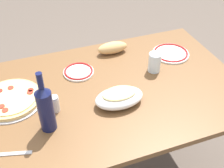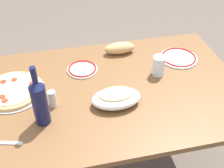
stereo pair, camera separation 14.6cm
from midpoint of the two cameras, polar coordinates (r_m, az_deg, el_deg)
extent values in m
cube|color=brown|center=(1.49, 2.81, -1.45)|extent=(1.37, 0.89, 0.03)
cylinder|color=#33302D|center=(2.01, -18.15, -4.71)|extent=(0.07, 0.07, 0.69)
cylinder|color=#33302D|center=(2.20, 15.89, 0.22)|extent=(0.07, 0.07, 0.69)
cylinder|color=#B7B7BC|center=(1.52, -16.64, -1.66)|extent=(0.32, 0.32, 0.01)
cylinder|color=#DBB26B|center=(1.51, -16.72, -1.32)|extent=(0.30, 0.30, 0.02)
cylinder|color=#EFD684|center=(1.50, -16.80, -0.97)|extent=(0.26, 0.26, 0.01)
cylinder|color=maroon|center=(1.55, -18.46, 0.34)|extent=(0.03, 0.03, 0.00)
cylinder|color=#B22D1E|center=(1.43, -17.98, -3.30)|extent=(0.03, 0.03, 0.00)
cylinder|color=#B22D1E|center=(1.55, -16.47, 0.75)|extent=(0.03, 0.03, 0.00)
cylinder|color=#B22D1E|center=(1.46, -18.50, -2.53)|extent=(0.03, 0.03, 0.00)
cylinder|color=#B22D1E|center=(1.49, -13.18, -0.41)|extent=(0.03, 0.03, 0.00)
cylinder|color=maroon|center=(1.50, -13.01, 0.03)|extent=(0.03, 0.03, 0.00)
ellipsoid|color=white|center=(1.37, 3.89, -2.99)|extent=(0.24, 0.15, 0.07)
ellipsoid|color=#AD2819|center=(1.37, 3.91, -2.61)|extent=(0.20, 0.12, 0.03)
ellipsoid|color=#EFD684|center=(1.35, 3.94, -2.05)|extent=(0.17, 0.10, 0.02)
cylinder|color=#141942|center=(1.26, -10.96, -4.28)|extent=(0.07, 0.07, 0.20)
cone|color=#141942|center=(1.19, -11.64, -0.19)|extent=(0.07, 0.07, 0.03)
cylinder|color=#141942|center=(1.16, -11.96, 1.73)|extent=(0.03, 0.03, 0.07)
cylinder|color=silver|center=(1.58, 11.95, 3.52)|extent=(0.07, 0.07, 0.11)
cylinder|color=white|center=(1.60, -3.37, 2.78)|extent=(0.17, 0.17, 0.01)
torus|color=red|center=(1.60, -3.38, 3.01)|extent=(0.16, 0.16, 0.01)
cylinder|color=white|center=(1.76, 15.51, 4.94)|extent=(0.22, 0.22, 0.01)
torus|color=red|center=(1.75, 15.56, 5.15)|extent=(0.20, 0.20, 0.01)
ellipsoid|color=tan|center=(1.73, 3.98, 7.09)|extent=(0.19, 0.08, 0.07)
cylinder|color=silver|center=(1.38, -8.86, -3.23)|extent=(0.04, 0.04, 0.07)
cylinder|color=#B7B7BC|center=(1.35, -9.04, -1.87)|extent=(0.04, 0.04, 0.01)
cube|color=#B7B7BC|center=(1.29, -17.98, -11.30)|extent=(0.17, 0.06, 0.00)
camera|label=1|loc=(0.07, -87.14, 2.34)|focal=45.72mm
camera|label=2|loc=(0.07, 92.86, -2.34)|focal=45.72mm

